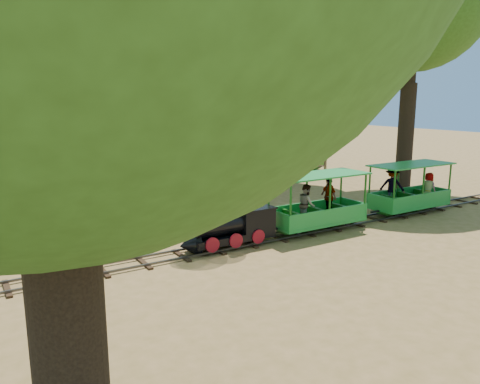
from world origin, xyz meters
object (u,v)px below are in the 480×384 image
locomotive (224,183)px  carriage_front (317,206)px  carriage_rear (406,191)px  fence (166,178)px

locomotive → carriage_front: (3.19, -0.08, -1.02)m
locomotive → carriage_rear: size_ratio=1.00×
carriage_front → fence: 8.14m
locomotive → carriage_rear: locomotive is taller
locomotive → fence: size_ratio=0.17×
locomotive → carriage_rear: 7.33m
locomotive → fence: (1.69, 7.92, -1.20)m
carriage_rear → fence: carriage_rear is taller
fence → carriage_front: bearing=-79.4°
carriage_front → locomotive: bearing=178.6°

